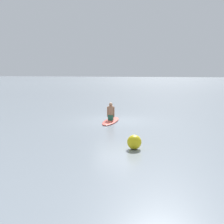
{
  "coord_description": "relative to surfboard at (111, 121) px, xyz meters",
  "views": [
    {
      "loc": [
        -6.64,
        16.36,
        2.89
      ],
      "look_at": [
        -0.1,
        0.7,
        0.63
      ],
      "focal_mm": 47.08,
      "sensor_mm": 36.0,
      "label": 1
    }
  ],
  "objects": [
    {
      "name": "person_paddler",
      "position": [
        0.0,
        -0.0,
        0.52
      ],
      "size": [
        0.47,
        0.4,
        1.06
      ],
      "rotation": [
        0.0,
        0.0,
        -1.37
      ],
      "color": "#26664C",
      "rests_on": "surfboard"
    },
    {
      "name": "buoy_marker",
      "position": [
        -3.33,
        5.57,
        0.23
      ],
      "size": [
        0.55,
        0.55,
        0.55
      ],
      "primitive_type": "sphere",
      "color": "yellow",
      "rests_on": "ground"
    },
    {
      "name": "surfboard",
      "position": [
        0.0,
        0.0,
        0.0
      ],
      "size": [
        1.37,
        3.22,
        0.09
      ],
      "primitive_type": "ellipsoid",
      "rotation": [
        0.0,
        0.0,
        -1.37
      ],
      "color": "#D84C3F",
      "rests_on": "ground"
    },
    {
      "name": "ground_plane",
      "position": [
        -0.12,
        -0.37,
        -0.04
      ],
      "size": [
        400.0,
        400.0,
        0.0
      ],
      "primitive_type": "plane",
      "color": "gray"
    }
  ]
}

